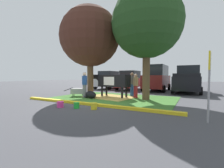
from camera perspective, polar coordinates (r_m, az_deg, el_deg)
name	(u,v)px	position (r m, az deg, el deg)	size (l,w,h in m)	color
ground_plane	(95,102)	(8.59, -6.16, -6.78)	(80.00, 80.00, 0.00)	#424247
grass_island	(113,98)	(10.14, 0.54, -5.22)	(7.75, 5.17, 0.02)	#386B28
curb_yellow	(88,104)	(7.84, -8.87, -7.30)	(8.95, 0.24, 0.12)	yellow
hay_bedding	(110,97)	(10.52, -0.78, -4.84)	(3.20, 2.40, 0.04)	tan
shade_tree_left	(90,37)	(11.72, -8.16, 16.89)	(4.31, 4.31, 6.45)	brown
shade_tree_right	(147,23)	(10.10, 12.76, 21.18)	(4.24, 4.24, 6.77)	brown
cow_holstein	(112,81)	(10.58, 0.19, 1.09)	(3.11, 1.08, 1.56)	black
calf_lying	(90,95)	(10.14, -8.00, -3.94)	(1.31, 0.90, 0.48)	black
person_handler	(85,84)	(10.51, -10.14, 0.00)	(0.41, 0.39, 1.70)	slate
person_visitor_near	(132,84)	(11.00, 7.42, 0.18)	(0.42, 0.38, 1.71)	#23478C
person_visitor_far	(136,85)	(10.21, 8.78, -0.43)	(0.34, 0.52, 1.60)	maroon
wheelbarrow	(78,91)	(11.14, -12.49, -2.60)	(1.51, 1.18, 0.63)	gray
parking_sign	(209,73)	(5.57, 32.43, 3.49)	(0.10, 0.44, 2.20)	#99999E
bucket_pink	(60,104)	(7.58, -18.66, -7.14)	(0.33, 0.33, 0.27)	#EA3893
bucket_green	(77,105)	(7.16, -13.03, -7.70)	(0.28, 0.28, 0.26)	green
bucket_yellow	(94,106)	(6.79, -6.72, -8.09)	(0.29, 0.29, 0.29)	yellow
sedan_silver	(109,80)	(17.90, -1.22, 1.46)	(2.06, 4.42, 2.02)	silver
sedan_red	(130,80)	(16.65, 6.78, 1.33)	(2.06, 4.42, 2.02)	red
suv_black	(157,78)	(15.88, 16.32, 2.18)	(2.16, 4.62, 2.52)	maroon
pickup_truck_black	(188,80)	(15.26, 26.30, 1.38)	(2.26, 5.42, 2.42)	black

